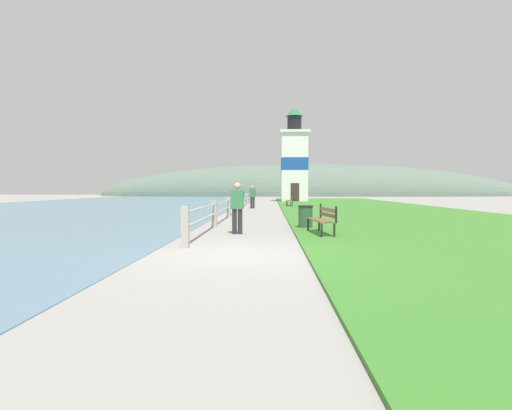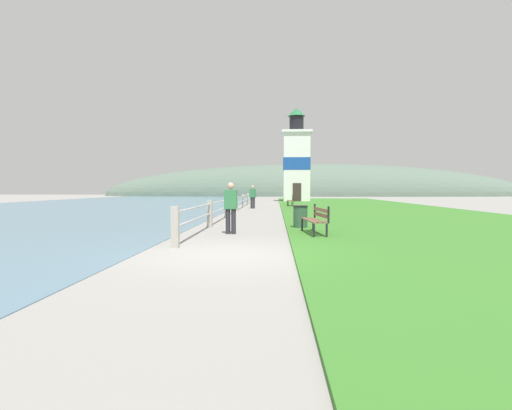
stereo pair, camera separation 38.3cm
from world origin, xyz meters
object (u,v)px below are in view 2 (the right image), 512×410
park_bench_midway (291,200)px  person_strolling (253,196)px  lighthouse (296,162)px  trash_bin (300,217)px  person_by_railing (231,206)px  park_bench_near (316,218)px

park_bench_midway → person_strolling: size_ratio=1.07×
lighthouse → trash_bin: lighthouse is taller
person_by_railing → park_bench_near: bearing=-93.7°
person_strolling → park_bench_midway: bearing=-22.4°
park_bench_near → park_bench_midway: size_ratio=1.07×
person_by_railing → lighthouse: bearing=-4.5°
lighthouse → person_strolling: lighthouse is taller
person_by_railing → trash_bin: 2.88m
park_bench_near → park_bench_midway: bearing=-96.8°
lighthouse → person_by_railing: lighthouse is taller
person_strolling → trash_bin: (2.53, -14.33, -0.47)m
person_strolling → person_by_railing: person_strolling is taller
lighthouse → trash_bin: 29.98m
park_bench_near → person_strolling: person_strolling is taller
park_bench_near → park_bench_midway: (-0.02, 19.39, -0.00)m
person_strolling → person_by_railing: (0.22, -15.99, -0.01)m
trash_bin → park_bench_midway: bearing=88.8°
park_bench_near → park_bench_midway: 19.39m
park_bench_midway → person_by_railing: 19.30m
park_bench_near → lighthouse: size_ratio=0.19×
park_bench_midway → person_strolling: person_strolling is taller
lighthouse → trash_bin: bearing=-92.7°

